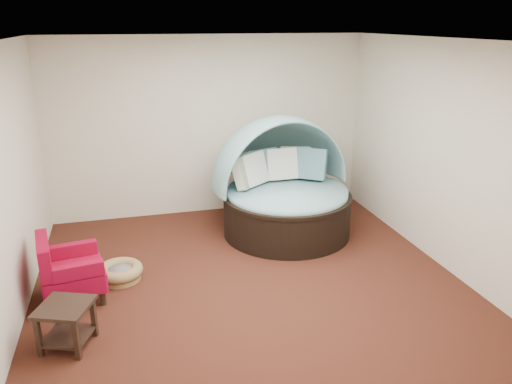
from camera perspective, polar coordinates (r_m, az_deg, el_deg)
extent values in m
plane|color=#471E14|center=(6.15, -0.81, -10.10)|extent=(5.00, 5.00, 0.00)
plane|color=beige|center=(7.98, -5.31, 7.45)|extent=(5.00, 0.00, 5.00)
plane|color=beige|center=(3.40, 9.63, -9.21)|extent=(5.00, 0.00, 5.00)
plane|color=beige|center=(5.57, -26.64, 0.34)|extent=(0.00, 5.00, 5.00)
plane|color=beige|center=(6.64, 20.58, 3.94)|extent=(0.00, 5.00, 5.00)
plane|color=white|center=(5.37, -0.95, 16.97)|extent=(5.00, 5.00, 0.00)
cylinder|color=black|center=(7.34, 3.52, -2.65)|extent=(2.14, 2.14, 0.56)
cylinder|color=black|center=(7.24, 3.56, -0.42)|extent=(2.16, 2.16, 0.05)
cylinder|color=#8AC0C8|center=(7.22, 3.57, -0.12)|extent=(2.02, 2.02, 0.12)
cube|color=#2E5A41|center=(7.19, -1.39, 2.39)|extent=(0.49, 0.54, 0.49)
cube|color=white|center=(7.29, -0.32, 2.64)|extent=(0.54, 0.50, 0.49)
cube|color=#578B97|center=(7.50, 0.90, 3.12)|extent=(0.53, 0.41, 0.49)
cube|color=white|center=(7.55, 2.95, 3.21)|extent=(0.48, 0.28, 0.49)
cube|color=#2E5A41|center=(7.67, 4.49, 3.42)|extent=(0.53, 0.39, 0.49)
cube|color=#578B97|center=(7.60, 6.26, 3.21)|extent=(0.54, 0.49, 0.49)
cylinder|color=olive|center=(6.38, -15.22, -9.38)|extent=(0.63, 0.63, 0.06)
torus|color=olive|center=(6.34, -15.30, -8.63)|extent=(0.71, 0.71, 0.14)
cylinder|color=slate|center=(6.35, -15.28, -8.78)|extent=(0.42, 0.42, 0.08)
cylinder|color=black|center=(5.88, -22.32, -12.25)|extent=(0.07, 0.07, 0.16)
cylinder|color=black|center=(6.35, -22.58, -9.88)|extent=(0.07, 0.07, 0.16)
cylinder|color=black|center=(5.90, -17.07, -11.51)|extent=(0.07, 0.07, 0.16)
cylinder|color=black|center=(6.36, -17.76, -9.20)|extent=(0.07, 0.07, 0.16)
cube|color=maroon|center=(6.02, -20.14, -9.05)|extent=(0.77, 0.77, 0.23)
cube|color=maroon|center=(5.89, -23.07, -6.73)|extent=(0.23, 0.68, 0.39)
cube|color=maroon|center=(5.68, -19.66, -8.52)|extent=(0.54, 0.19, 0.16)
cube|color=maroon|center=(6.20, -20.18, -6.23)|extent=(0.54, 0.19, 0.16)
cube|color=black|center=(5.16, -21.07, -12.18)|extent=(0.60, 0.60, 0.04)
cube|color=black|center=(5.33, -20.66, -15.10)|extent=(0.53, 0.53, 0.03)
cube|color=black|center=(5.23, -23.59, -15.00)|extent=(0.06, 0.06, 0.41)
cube|color=black|center=(5.50, -21.66, -12.96)|extent=(0.06, 0.06, 0.41)
cube|color=black|center=(5.07, -19.82, -15.67)|extent=(0.06, 0.06, 0.41)
cube|color=black|center=(5.34, -18.04, -13.51)|extent=(0.06, 0.06, 0.41)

